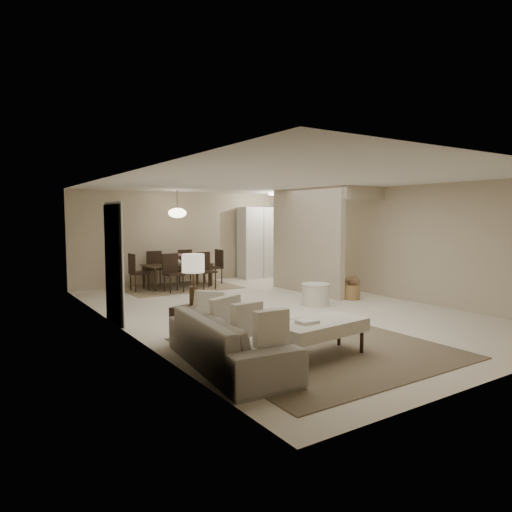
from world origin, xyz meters
TOP-DOWN VIEW (x-y plane):
  - floor at (0.00, 0.00)m, footprint 9.00×9.00m
  - ceiling at (0.00, 0.00)m, footprint 9.00×9.00m
  - back_wall at (0.00, 4.50)m, footprint 6.00×0.00m
  - left_wall at (-3.00, 0.00)m, footprint 0.00×9.00m
  - right_wall at (3.00, 0.00)m, footprint 0.00×9.00m
  - partition at (1.80, 1.25)m, footprint 0.15×2.50m
  - doorway at (-2.97, 0.60)m, footprint 0.04×0.90m
  - pantry_cabinet at (2.35, 4.15)m, footprint 1.20×0.55m
  - flush_light at (2.30, 3.20)m, footprint 0.44×0.44m
  - living_rug at (-1.05, -2.46)m, footprint 3.20×3.20m
  - sofa at (-2.45, -2.46)m, footprint 2.27×1.07m
  - ottoman_bench at (-1.25, -2.76)m, footprint 1.36×0.73m
  - side_table at (-2.40, -1.36)m, footprint 0.62×0.62m
  - table_lamp at (-2.40, -1.36)m, footprint 0.32×0.32m
  - round_pouf at (0.95, -0.10)m, footprint 0.58×0.58m
  - wicker_basket at (2.08, 0.00)m, footprint 0.40×0.40m
  - dining_rug at (-0.44, 3.70)m, footprint 2.80×2.10m
  - dining_table at (-0.44, 3.70)m, footprint 1.74×1.01m
  - dining_chairs at (-0.44, 3.70)m, footprint 2.50×1.84m
  - vase at (-0.44, 3.70)m, footprint 0.16×0.16m
  - yellow_mat at (2.70, 1.50)m, footprint 0.99×0.66m
  - pendant_light at (-0.44, 3.70)m, footprint 0.46×0.46m

SIDE VIEW (x-z plane):
  - floor at x=0.00m, z-range 0.00..0.00m
  - living_rug at x=-1.05m, z-range 0.00..0.01m
  - dining_rug at x=-0.44m, z-range 0.00..0.01m
  - yellow_mat at x=2.70m, z-range 0.00..0.01m
  - wicker_basket at x=2.08m, z-range 0.00..0.31m
  - round_pouf at x=0.95m, z-range 0.00..0.45m
  - side_table at x=-2.40m, z-range 0.00..0.54m
  - dining_table at x=-0.44m, z-range 0.00..0.60m
  - sofa at x=-2.45m, z-range 0.00..0.64m
  - ottoman_bench at x=-1.25m, z-range 0.14..0.61m
  - dining_chairs at x=-0.44m, z-range 0.00..0.93m
  - vase at x=-0.44m, z-range 0.60..0.76m
  - doorway at x=-2.97m, z-range 0.00..2.04m
  - pantry_cabinet at x=2.35m, z-range 0.00..2.10m
  - table_lamp at x=-2.40m, z-range 0.73..1.49m
  - back_wall at x=0.00m, z-range -1.75..4.25m
  - left_wall at x=-3.00m, z-range -3.25..5.75m
  - right_wall at x=3.00m, z-range -3.25..5.75m
  - partition at x=1.80m, z-range 0.00..2.50m
  - pendant_light at x=-0.44m, z-range 1.57..2.27m
  - flush_light at x=2.30m, z-range 2.44..2.48m
  - ceiling at x=0.00m, z-range 2.50..2.50m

